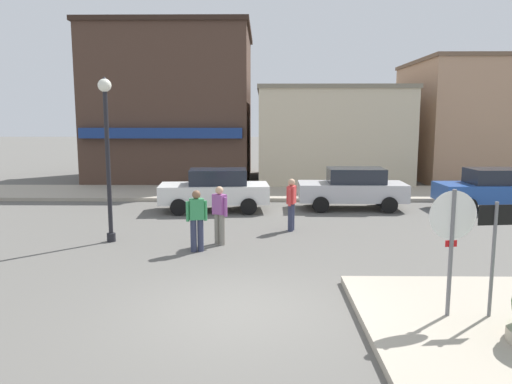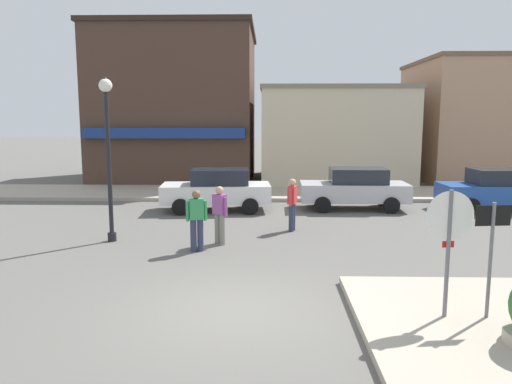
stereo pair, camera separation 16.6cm
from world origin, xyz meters
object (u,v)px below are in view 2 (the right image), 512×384
parked_car_nearest (217,189)px  pedestrian_crossing_near (197,219)px  parked_car_second (355,188)px  pedestrian_kerb_side (292,203)px  stop_sign (449,237)px  pedestrian_crossing_far (220,213)px  parked_car_third (497,189)px  lamp_post (108,136)px  one_way_sign (491,249)px

parked_car_nearest → pedestrian_crossing_near: pedestrian_crossing_near is taller
parked_car_second → pedestrian_kerb_side: pedestrian_kerb_side is taller
stop_sign → pedestrian_crossing_near: (-4.83, 4.51, -0.65)m
pedestrian_crossing_far → pedestrian_kerb_side: same height
stop_sign → pedestrian_kerb_side: (-2.25, 6.95, -0.65)m
parked_car_nearest → parked_car_third: size_ratio=1.01×
parked_car_nearest → pedestrian_crossing_far: bearing=-83.2°
lamp_post → parked_car_second: 9.48m
pedestrian_crossing_far → parked_car_third: bearing=28.3°
one_way_sign → pedestrian_kerb_side: 7.59m
parked_car_third → pedestrian_kerb_side: pedestrian_kerb_side is taller
pedestrian_crossing_near → pedestrian_crossing_far: same height
pedestrian_crossing_near → parked_car_nearest: bearing=90.7°
parked_car_third → pedestrian_crossing_far: pedestrian_crossing_far is taller
parked_car_nearest → pedestrian_kerb_side: 4.20m
one_way_sign → parked_car_second: one_way_sign is taller
lamp_post → parked_car_nearest: 5.73m
lamp_post → pedestrian_crossing_far: bearing=-5.0°
parked_car_second → parked_car_third: size_ratio=0.99×
stop_sign → pedestrian_kerb_side: stop_sign is taller
stop_sign → parked_car_nearest: 11.35m
parked_car_second → one_way_sign: bearing=-87.8°
pedestrian_crossing_near → pedestrian_kerb_side: 3.55m
lamp_post → parked_car_third: (12.90, 5.02, -2.15)m
pedestrian_crossing_far → one_way_sign: bearing=-46.6°
one_way_sign → lamp_post: size_ratio=0.46×
pedestrian_kerb_side → pedestrian_crossing_far: bearing=-140.5°
pedestrian_crossing_near → one_way_sign: bearing=-39.4°
stop_sign → pedestrian_crossing_far: bearing=129.3°
parked_car_third → pedestrian_crossing_far: bearing=-151.7°
stop_sign → one_way_sign: stop_sign is taller
parked_car_nearest → parked_car_second: 5.20m
pedestrian_crossing_near → parked_car_second: bearing=50.3°
stop_sign → pedestrian_crossing_far: size_ratio=1.43×
parked_car_nearest → pedestrian_kerb_side: pedestrian_kerb_side is taller
parked_car_third → lamp_post: bearing=-158.8°
stop_sign → pedestrian_crossing_near: stop_sign is taller
parked_car_nearest → parked_car_third: 10.42m
parked_car_second → pedestrian_kerb_side: 4.51m
parked_car_third → pedestrian_crossing_near: size_ratio=2.52×
one_way_sign → pedestrian_kerb_side: (-2.94, 6.98, -0.46)m
lamp_post → pedestrian_crossing_near: 3.45m
pedestrian_crossing_near → pedestrian_crossing_far: bearing=54.9°
pedestrian_crossing_far → pedestrian_kerb_side: size_ratio=1.00×
one_way_sign → pedestrian_crossing_near: bearing=140.6°
pedestrian_crossing_far → pedestrian_kerb_side: (2.05, 1.69, 0.00)m
parked_car_third → pedestrian_crossing_near: (-10.35, -6.03, 0.06)m
one_way_sign → lamp_post: (-8.07, 5.55, 1.63)m
stop_sign → lamp_post: size_ratio=0.51×
one_way_sign → parked_car_second: (-0.41, 10.71, -0.52)m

